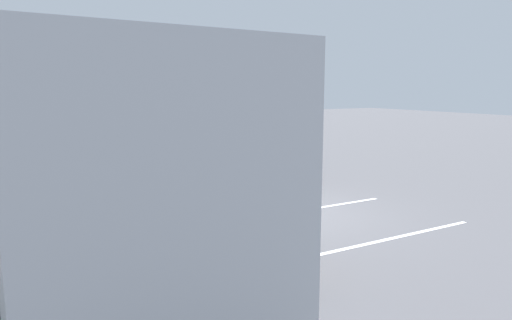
{
  "coord_description": "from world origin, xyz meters",
  "views": [
    {
      "loc": [
        -8.37,
        5.31,
        2.82
      ],
      "look_at": [
        1.03,
        0.14,
        1.1
      ],
      "focal_mm": 31.71,
      "sensor_mm": 36.0,
      "label": 1
    }
  ],
  "objects": [
    {
      "name": "bay_line_c",
      "position": [
        2.48,
        -0.58,
        0.0
      ],
      "size": [
        0.15,
        4.34,
        0.01
      ],
      "color": "white",
      "rests_on": "ground_plane"
    },
    {
      "name": "tour_bus",
      "position": [
        0.05,
        4.52,
        1.65
      ],
      "size": [
        10.88,
        3.22,
        3.25
      ],
      "color": "#B7BABF",
      "rests_on": "ground_plane"
    },
    {
      "name": "bay_line_a",
      "position": [
        -2.43,
        -0.58,
        0.0
      ],
      "size": [
        0.16,
        4.93,
        0.01
      ],
      "color": "white",
      "rests_on": "ground_plane"
    },
    {
      "name": "parked_motorcycle_silver",
      "position": [
        -2.71,
        2.01,
        0.48
      ],
      "size": [
        2.05,
        0.58,
        0.99
      ],
      "color": "black",
      "rests_on": "ground_plane"
    },
    {
      "name": "spectator_left",
      "position": [
        0.31,
        1.36,
        1.02
      ],
      "size": [
        0.58,
        0.35,
        1.71
      ],
      "color": "#473823",
      "rests_on": "ground_plane"
    },
    {
      "name": "spectator_far_left",
      "position": [
        -0.88,
        1.77,
        1.05
      ],
      "size": [
        0.57,
        0.31,
        1.77
      ],
      "color": "black",
      "rests_on": "ground_plane"
    },
    {
      "name": "spectator_centre",
      "position": [
        1.28,
        1.77,
        1.0
      ],
      "size": [
        0.57,
        0.38,
        1.69
      ],
      "color": "black",
      "rests_on": "ground_plane"
    },
    {
      "name": "stunt_motorcycle",
      "position": [
        3.15,
        -1.97,
        0.99
      ],
      "size": [
        2.03,
        0.7,
        1.65
      ],
      "color": "black",
      "rests_on": "ground_plane"
    },
    {
      "name": "bay_line_b",
      "position": [
        0.02,
        -0.58,
        0.0
      ],
      "size": [
        0.16,
        4.55,
        0.01
      ],
      "color": "white",
      "rests_on": "ground_plane"
    },
    {
      "name": "ground_plane",
      "position": [
        0.0,
        0.0,
        0.0
      ],
      "size": [
        80.0,
        80.0,
        0.0
      ],
      "primitive_type": "plane",
      "color": "#4C4C51"
    },
    {
      "name": "traffic_cone",
      "position": [
        1.45,
        -0.9,
        0.3
      ],
      "size": [
        0.34,
        0.34,
        0.63
      ],
      "color": "orange",
      "rests_on": "ground_plane"
    }
  ]
}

